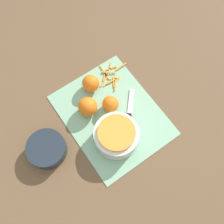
{
  "coord_description": "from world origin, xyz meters",
  "views": [
    {
      "loc": [
        -0.32,
        0.22,
        1.03
      ],
      "look_at": [
        0.0,
        0.0,
        0.04
      ],
      "focal_mm": 42.0,
      "sensor_mm": 36.0,
      "label": 1
    }
  ],
  "objects_px": {
    "orange_back": "(110,104)",
    "orange_left": "(88,107)",
    "orange_right": "(91,83)",
    "knife": "(129,118)",
    "bowl_dark": "(47,149)",
    "bowl_speckled": "(116,136)"
  },
  "relations": [
    {
      "from": "orange_back",
      "to": "bowl_speckled",
      "type": "bearing_deg",
      "value": 154.43
    },
    {
      "from": "bowl_speckled",
      "to": "bowl_dark",
      "type": "height_order",
      "value": "bowl_speckled"
    },
    {
      "from": "orange_left",
      "to": "orange_back",
      "type": "relative_size",
      "value": 1.17
    },
    {
      "from": "bowl_speckled",
      "to": "knife",
      "type": "bearing_deg",
      "value": -66.32
    },
    {
      "from": "orange_right",
      "to": "knife",
      "type": "bearing_deg",
      "value": -168.06
    },
    {
      "from": "orange_left",
      "to": "orange_right",
      "type": "distance_m",
      "value": 0.11
    },
    {
      "from": "knife",
      "to": "orange_back",
      "type": "distance_m",
      "value": 0.1
    },
    {
      "from": "bowl_speckled",
      "to": "orange_right",
      "type": "bearing_deg",
      "value": -10.54
    },
    {
      "from": "bowl_speckled",
      "to": "orange_left",
      "type": "xyz_separation_m",
      "value": [
        0.17,
        0.02,
        -0.01
      ]
    },
    {
      "from": "orange_back",
      "to": "orange_right",
      "type": "bearing_deg",
      "value": 6.29
    },
    {
      "from": "knife",
      "to": "orange_left",
      "type": "distance_m",
      "value": 0.18
    },
    {
      "from": "knife",
      "to": "bowl_dark",
      "type": "bearing_deg",
      "value": 119.39
    },
    {
      "from": "orange_right",
      "to": "orange_left",
      "type": "bearing_deg",
      "value": 140.07
    },
    {
      "from": "orange_right",
      "to": "bowl_dark",
      "type": "bearing_deg",
      "value": 114.65
    },
    {
      "from": "bowl_dark",
      "to": "orange_left",
      "type": "distance_m",
      "value": 0.23
    },
    {
      "from": "knife",
      "to": "orange_back",
      "type": "relative_size",
      "value": 2.45
    },
    {
      "from": "bowl_dark",
      "to": "orange_back",
      "type": "xyz_separation_m",
      "value": [
        0.01,
        -0.31,
        0.01
      ]
    },
    {
      "from": "bowl_speckled",
      "to": "knife",
      "type": "relative_size",
      "value": 1.05
    },
    {
      "from": "bowl_dark",
      "to": "orange_left",
      "type": "xyz_separation_m",
      "value": [
        0.05,
        -0.23,
        0.02
      ]
    },
    {
      "from": "knife",
      "to": "orange_right",
      "type": "relative_size",
      "value": 2.28
    },
    {
      "from": "orange_back",
      "to": "orange_left",
      "type": "bearing_deg",
      "value": 63.92
    },
    {
      "from": "knife",
      "to": "orange_right",
      "type": "xyz_separation_m",
      "value": [
        0.21,
        0.04,
        0.03
      ]
    }
  ]
}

